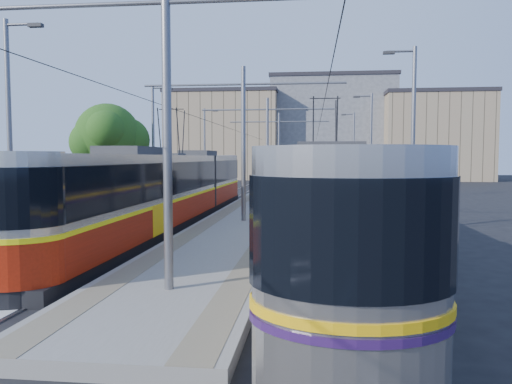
# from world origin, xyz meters

# --- Properties ---
(ground) EXTENTS (160.00, 160.00, 0.00)m
(ground) POSITION_xyz_m (0.00, 0.00, 0.00)
(ground) COLOR black
(ground) RESTS_ON ground
(platform) EXTENTS (4.00, 50.00, 0.30)m
(platform) POSITION_xyz_m (0.00, 17.00, 0.15)
(platform) COLOR gray
(platform) RESTS_ON ground
(tactile_strip_left) EXTENTS (0.70, 50.00, 0.01)m
(tactile_strip_left) POSITION_xyz_m (-1.45, 17.00, 0.30)
(tactile_strip_left) COLOR gray
(tactile_strip_left) RESTS_ON platform
(tactile_strip_right) EXTENTS (0.70, 50.00, 0.01)m
(tactile_strip_right) POSITION_xyz_m (1.45, 17.00, 0.30)
(tactile_strip_right) COLOR gray
(tactile_strip_right) RESTS_ON platform
(rails) EXTENTS (8.71, 70.00, 0.03)m
(rails) POSITION_xyz_m (0.00, 17.00, 0.02)
(rails) COLOR gray
(rails) RESTS_ON ground
(track_arrow) EXTENTS (1.20, 5.00, 0.01)m
(track_arrow) POSITION_xyz_m (-3.60, -3.00, 0.01)
(track_arrow) COLOR silver
(track_arrow) RESTS_ON ground
(tram_left) EXTENTS (2.43, 27.88, 5.50)m
(tram_left) POSITION_xyz_m (-3.60, 8.86, 1.71)
(tram_left) COLOR black
(tram_left) RESTS_ON ground
(tram_right) EXTENTS (2.43, 29.47, 5.50)m
(tram_right) POSITION_xyz_m (3.60, 5.22, 1.86)
(tram_right) COLOR black
(tram_right) RESTS_ON ground
(catenary) EXTENTS (9.20, 70.00, 7.00)m
(catenary) POSITION_xyz_m (0.00, 14.15, 4.52)
(catenary) COLOR slate
(catenary) RESTS_ON platform
(street_lamps) EXTENTS (15.18, 38.22, 8.00)m
(street_lamps) POSITION_xyz_m (-0.00, 21.00, 4.18)
(street_lamps) COLOR slate
(street_lamps) RESTS_ON ground
(shelter) EXTENTS (0.78, 1.04, 2.04)m
(shelter) POSITION_xyz_m (1.14, 16.13, 1.37)
(shelter) COLOR black
(shelter) RESTS_ON platform
(tree) EXTENTS (4.60, 4.25, 6.68)m
(tree) POSITION_xyz_m (-9.82, 16.80, 4.52)
(tree) COLOR #382314
(tree) RESTS_ON ground
(building_left) EXTENTS (16.32, 12.24, 12.85)m
(building_left) POSITION_xyz_m (-10.00, 60.00, 6.44)
(building_left) COLOR #9B8769
(building_left) RESTS_ON ground
(building_centre) EXTENTS (18.36, 14.28, 15.23)m
(building_centre) POSITION_xyz_m (6.00, 64.00, 7.63)
(building_centre) COLOR gray
(building_centre) RESTS_ON ground
(building_right) EXTENTS (14.28, 10.20, 12.22)m
(building_right) POSITION_xyz_m (20.00, 58.00, 6.12)
(building_right) COLOR #9B8769
(building_right) RESTS_ON ground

